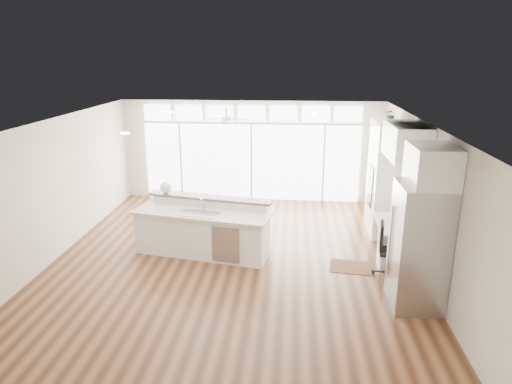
{
  "coord_description": "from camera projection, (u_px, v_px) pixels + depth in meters",
  "views": [
    {
      "loc": [
        1.12,
        -8.09,
        3.88
      ],
      "look_at": [
        0.4,
        0.6,
        1.23
      ],
      "focal_mm": 32.0,
      "sensor_mm": 36.0,
      "label": 1
    }
  ],
  "objects": [
    {
      "name": "ceiling",
      "position": [
        231.0,
        123.0,
        8.14
      ],
      "size": [
        7.0,
        8.0,
        0.02
      ],
      "primitive_type": "cube",
      "color": "white",
      "rests_on": "wall_back"
    },
    {
      "name": "upper_cabinets",
      "position": [
        406.0,
        142.0,
        8.28
      ],
      "size": [
        0.64,
        1.3,
        0.64
      ],
      "primitive_type": "cube",
      "color": "white",
      "rests_on": "wall_right"
    },
    {
      "name": "wall_front",
      "position": [
        181.0,
        309.0,
        4.72
      ],
      "size": [
        7.0,
        0.04,
        2.7
      ],
      "primitive_type": "cube",
      "color": "beige",
      "rests_on": "floor"
    },
    {
      "name": "oven_cabinet",
      "position": [
        386.0,
        178.0,
        10.03
      ],
      "size": [
        0.64,
        1.2,
        2.5
      ],
      "primitive_type": "cube",
      "color": "white",
      "rests_on": "floor"
    },
    {
      "name": "recessed_lights",
      "position": [
        233.0,
        122.0,
        8.34
      ],
      "size": [
        3.4,
        3.0,
        0.02
      ],
      "primitive_type": "cube",
      "color": "white",
      "rests_on": "ceiling"
    },
    {
      "name": "fishbowl",
      "position": [
        166.0,
        187.0,
        9.48
      ],
      "size": [
        0.32,
        0.32,
        0.25
      ],
      "primitive_type": "sphere",
      "rotation": [
        0.0,
        0.0,
        -0.35
      ],
      "color": "white",
      "rests_on": "kitchen_island"
    },
    {
      "name": "framed_photos",
      "position": [
        410.0,
        183.0,
        9.13
      ],
      "size": [
        0.06,
        0.22,
        0.8
      ],
      "primitive_type": "cube",
      "color": "black",
      "rests_on": "wall_right"
    },
    {
      "name": "desk_nook",
      "position": [
        395.0,
        242.0,
        8.86
      ],
      "size": [
        0.72,
        1.3,
        0.76
      ],
      "primitive_type": "cube",
      "color": "white",
      "rests_on": "floor"
    },
    {
      "name": "refrigerator",
      "position": [
        419.0,
        246.0,
        7.11
      ],
      "size": [
        0.76,
        0.9,
        2.0
      ],
      "primitive_type": "cube",
      "color": "#A4A4A8",
      "rests_on": "floor"
    },
    {
      "name": "ceiling_fan",
      "position": [
        226.0,
        115.0,
        10.92
      ],
      "size": [
        1.16,
        1.16,
        0.32
      ],
      "primitive_type": "cube",
      "color": "silver",
      "rests_on": "ceiling"
    },
    {
      "name": "floor",
      "position": [
        233.0,
        261.0,
        8.93
      ],
      "size": [
        7.0,
        8.0,
        0.02
      ],
      "primitive_type": "cube",
      "color": "#442515",
      "rests_on": "ground"
    },
    {
      "name": "fridge_cabinet",
      "position": [
        432.0,
        166.0,
        6.72
      ],
      "size": [
        0.64,
        0.9,
        0.6
      ],
      "primitive_type": "cube",
      "color": "white",
      "rests_on": "wall_right"
    },
    {
      "name": "wall_right",
      "position": [
        424.0,
        199.0,
        8.26
      ],
      "size": [
        0.04,
        8.0,
        2.7
      ],
      "primitive_type": "cube",
      "color": "beige",
      "rests_on": "floor"
    },
    {
      "name": "office_chair",
      "position": [
        392.0,
        251.0,
        8.15
      ],
      "size": [
        0.59,
        0.56,
        1.0
      ],
      "primitive_type": "cube",
      "rotation": [
        0.0,
        0.0,
        -0.16
      ],
      "color": "black",
      "rests_on": "floor"
    },
    {
      "name": "wall_back",
      "position": [
        252.0,
        151.0,
        12.35
      ],
      "size": [
        7.0,
        0.04,
        2.7
      ],
      "primitive_type": "cube",
      "color": "beige",
      "rests_on": "floor"
    },
    {
      "name": "transom_row",
      "position": [
        251.0,
        113.0,
        11.99
      ],
      "size": [
        5.9,
        0.06,
        0.4
      ],
      "primitive_type": "cube",
      "color": "white",
      "rests_on": "wall_back"
    },
    {
      "name": "keyboard",
      "position": [
        383.0,
        223.0,
        8.77
      ],
      "size": [
        0.16,
        0.32,
        0.02
      ],
      "primitive_type": "cube",
      "rotation": [
        0.0,
        0.0,
        -0.16
      ],
      "color": "silver",
      "rests_on": "desk_nook"
    },
    {
      "name": "desk_window",
      "position": [
        418.0,
        184.0,
        8.49
      ],
      "size": [
        0.04,
        0.85,
        0.85
      ],
      "primitive_type": "cube",
      "color": "white",
      "rests_on": "wall_right"
    },
    {
      "name": "potted_plant",
      "position": [
        391.0,
        116.0,
        9.64
      ],
      "size": [
        0.29,
        0.32,
        0.23
      ],
      "primitive_type": "imported",
      "rotation": [
        0.0,
        0.0,
        -0.09
      ],
      "color": "#2A5C27",
      "rests_on": "oven_cabinet"
    },
    {
      "name": "wall_left",
      "position": [
        53.0,
        190.0,
        8.81
      ],
      "size": [
        0.04,
        8.0,
        2.7
      ],
      "primitive_type": "cube",
      "color": "beige",
      "rests_on": "floor"
    },
    {
      "name": "kitchen_island",
      "position": [
        202.0,
        229.0,
        9.05
      ],
      "size": [
        2.89,
        1.55,
        1.09
      ],
      "primitive_type": "cube",
      "rotation": [
        0.0,
        0.0,
        -0.2
      ],
      "color": "white",
      "rests_on": "floor"
    },
    {
      "name": "monitor",
      "position": [
        393.0,
        214.0,
        8.7
      ],
      "size": [
        0.1,
        0.45,
        0.37
      ],
      "primitive_type": "cube",
      "rotation": [
        0.0,
        0.0,
        -0.07
      ],
      "color": "black",
      "rests_on": "desk_nook"
    },
    {
      "name": "rug",
      "position": [
        352.0,
        267.0,
        8.64
      ],
      "size": [
        0.88,
        0.69,
        0.01
      ],
      "primitive_type": "cube",
      "rotation": [
        0.0,
        0.0,
        -0.13
      ],
      "color": "#3C1E13",
      "rests_on": "floor"
    },
    {
      "name": "glass_wall",
      "position": [
        252.0,
        162.0,
        12.38
      ],
      "size": [
        5.8,
        0.06,
        2.08
      ],
      "primitive_type": "cube",
      "color": "white",
      "rests_on": "wall_back"
    }
  ]
}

